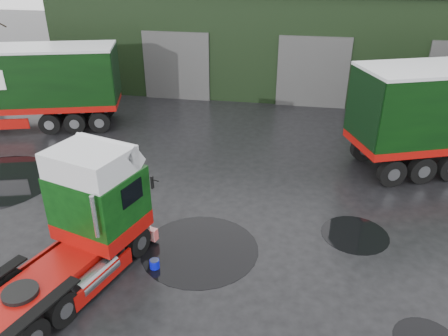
# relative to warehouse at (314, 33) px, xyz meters

# --- Properties ---
(ground) EXTENTS (100.00, 100.00, 0.00)m
(ground) POSITION_rel_warehouse_xyz_m (-2.00, -20.00, -3.16)
(ground) COLOR black
(warehouse) EXTENTS (32.40, 12.40, 6.30)m
(warehouse) POSITION_rel_warehouse_xyz_m (0.00, 0.00, 0.00)
(warehouse) COLOR black
(warehouse) RESTS_ON ground
(hero_tractor) EXTENTS (3.99, 6.22, 3.58)m
(hero_tractor) POSITION_rel_warehouse_xyz_m (-6.50, -22.62, -1.37)
(hero_tractor) COLOR #0A340D
(hero_tractor) RESTS_ON ground
(wash_bucket) EXTENTS (0.30, 0.30, 0.27)m
(wash_bucket) POSITION_rel_warehouse_xyz_m (-4.36, -21.49, -3.02)
(wash_bucket) COLOR #080EBD
(wash_bucket) RESTS_ON ground
(tree_back_b) EXTENTS (4.40, 4.40, 7.50)m
(tree_back_b) POSITION_rel_warehouse_xyz_m (8.00, 10.00, 0.59)
(tree_back_b) COLOR black
(tree_back_b) RESTS_ON ground
(puddle_0) EXTENTS (3.67, 3.67, 0.01)m
(puddle_0) POSITION_rel_warehouse_xyz_m (-3.27, -20.41, -3.15)
(puddle_0) COLOR black
(puddle_0) RESTS_ON ground
(puddle_1) EXTENTS (2.19, 2.19, 0.01)m
(puddle_1) POSITION_rel_warehouse_xyz_m (1.55, -18.74, -3.15)
(puddle_1) COLOR black
(puddle_1) RESTS_ON ground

